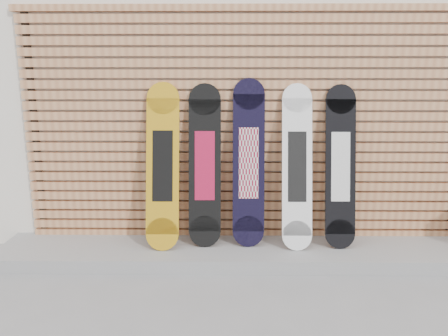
{
  "coord_description": "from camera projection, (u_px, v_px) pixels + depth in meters",
  "views": [
    {
      "loc": [
        -0.32,
        -3.13,
        1.72
      ],
      "look_at": [
        -0.37,
        0.75,
        0.85
      ],
      "focal_mm": 35.0,
      "sensor_mm": 36.0,
      "label": 1
    }
  ],
  "objects": [
    {
      "name": "slat_wall",
      "position": [
        247.0,
        126.0,
        4.11
      ],
      "size": [
        4.26,
        0.08,
        2.29
      ],
      "color": "#B9784D",
      "rests_on": "ground"
    },
    {
      "name": "concrete_step",
      "position": [
        247.0,
        252.0,
        4.08
      ],
      "size": [
        4.6,
        0.7,
        0.12
      ],
      "primitive_type": "cube",
      "color": "gray",
      "rests_on": "ground"
    },
    {
      "name": "snowboard_4",
      "position": [
        340.0,
        167.0,
        3.99
      ],
      "size": [
        0.27,
        0.33,
        1.48
      ],
      "color": "black",
      "rests_on": "concrete_step"
    },
    {
      "name": "snowboard_2",
      "position": [
        249.0,
        163.0,
        4.01
      ],
      "size": [
        0.29,
        0.29,
        1.54
      ],
      "color": "black",
      "rests_on": "concrete_step"
    },
    {
      "name": "snowboard_3",
      "position": [
        297.0,
        167.0,
        3.97
      ],
      "size": [
        0.27,
        0.37,
        1.49
      ],
      "color": "white",
      "rests_on": "concrete_step"
    },
    {
      "name": "building",
      "position": [
        285.0,
        65.0,
        6.44
      ],
      "size": [
        12.0,
        5.0,
        3.6
      ],
      "primitive_type": "cube",
      "color": "silver",
      "rests_on": "ground"
    },
    {
      "name": "snowboard_0",
      "position": [
        163.0,
        166.0,
        3.98
      ],
      "size": [
        0.3,
        0.39,
        1.5
      ],
      "color": "#C28D14",
      "rests_on": "concrete_step"
    },
    {
      "name": "ground",
      "position": [
        269.0,
        294.0,
        3.43
      ],
      "size": [
        80.0,
        80.0,
        0.0
      ],
      "primitive_type": "plane",
      "color": "gray",
      "rests_on": "ground"
    },
    {
      "name": "snowboard_1",
      "position": [
        205.0,
        166.0,
        4.02
      ],
      "size": [
        0.3,
        0.3,
        1.49
      ],
      "color": "black",
      "rests_on": "concrete_step"
    }
  ]
}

